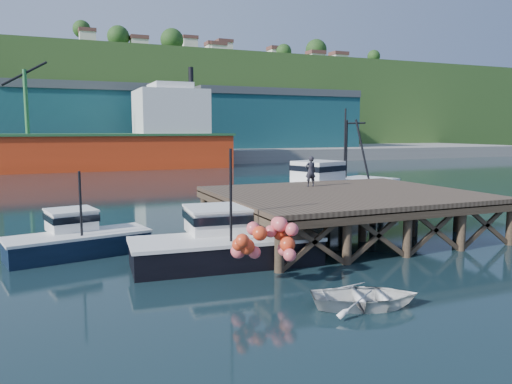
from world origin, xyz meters
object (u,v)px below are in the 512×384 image
trawler (336,186)px  dockworker (310,171)px  boat_navy (77,237)px  boat_black (224,242)px  dinghy (366,297)px

trawler → dockworker: trawler is taller
boat_navy → trawler: trawler is taller
boat_navy → boat_black: 6.33m
boat_navy → dinghy: size_ratio=1.91×
boat_black → boat_navy: bearing=149.8°
trawler → dinghy: bearing=-139.3°
boat_black → dockworker: size_ratio=4.59×
trawler → dockworker: 7.51m
boat_black → dinghy: boat_black is taller
boat_navy → trawler: (16.84, 7.25, 0.64)m
boat_navy → dockworker: bearing=-3.4°
dinghy → dockworker: (4.53, 11.62, 2.61)m
dockworker → dinghy: bearing=72.5°
trawler → dockworker: size_ratio=6.44×
boat_black → dinghy: 6.62m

